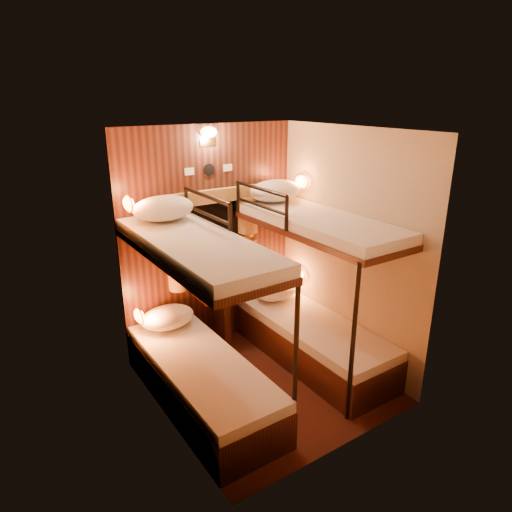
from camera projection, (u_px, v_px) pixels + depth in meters
floor at (265, 382)px, 4.48m from camera, size 2.10×2.10×0.00m
ceiling at (267, 130)px, 3.68m from camera, size 2.10×2.10×0.00m
wall_back at (210, 239)px, 4.90m from camera, size 2.40×0.00×2.40m
wall_front at (349, 313)px, 3.25m from camera, size 2.40×0.00×2.40m
wall_left at (160, 294)px, 3.56m from camera, size 0.00×2.40×2.40m
wall_right at (347, 249)px, 4.60m from camera, size 0.00×2.40×2.40m
back_panel at (211, 240)px, 4.89m from camera, size 2.00×0.03×2.40m
bunk_left at (200, 349)px, 4.01m from camera, size 0.72×1.90×1.82m
bunk_right at (313, 312)px, 4.69m from camera, size 0.72×1.90×1.82m
window at (212, 242)px, 4.87m from camera, size 1.00×0.12×0.79m
curtains at (213, 235)px, 4.82m from camera, size 1.10×0.22×1.00m
back_fixtures at (209, 140)px, 4.51m from camera, size 0.54×0.09×0.48m
reading_lamps at (226, 244)px, 4.61m from camera, size 2.00×0.20×1.25m
table at (221, 312)px, 5.01m from camera, size 0.50×0.34×0.66m
bottle_left at (216, 285)px, 4.86m from camera, size 0.07×0.07×0.25m
bottle_right at (225, 280)px, 4.96m from camera, size 0.07×0.07×0.25m
sachet_a at (236, 287)px, 5.06m from camera, size 0.09×0.08×0.01m
sachet_b at (229, 290)px, 4.98m from camera, size 0.07×0.06×0.00m
pillow_lower_left at (168, 317)px, 4.56m from camera, size 0.55×0.39×0.21m
pillow_lower_right at (276, 291)px, 5.20m from camera, size 0.50×0.36×0.20m
pillow_upper_left at (163, 208)px, 4.11m from camera, size 0.57×0.41×0.22m
pillow_upper_right at (275, 191)px, 4.85m from camera, size 0.59×0.42×0.23m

